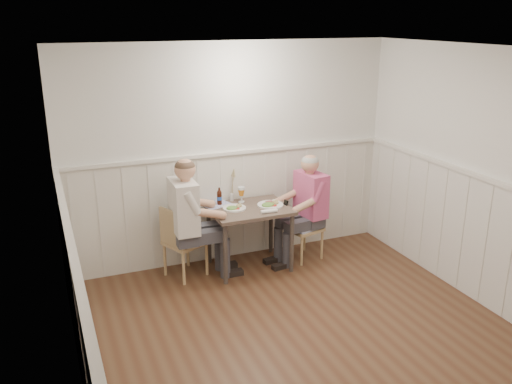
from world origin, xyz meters
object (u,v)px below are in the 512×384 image
man_in_pink (308,215)px  diner_cream (189,230)px  chair_left (181,240)px  beer_bottle (219,197)px  chair_right (307,224)px  grass_vase (232,186)px  dining_table (249,216)px

man_in_pink → diner_cream: (-1.49, -0.01, 0.04)m
chair_left → beer_bottle: beer_bottle is taller
chair_right → chair_left: (-1.56, 0.05, 0.02)m
grass_vase → chair_right: bearing=-19.9°
chair_right → diner_cream: (-1.49, -0.03, 0.17)m
dining_table → grass_vase: size_ratio=2.21×
chair_left → man_in_pink: bearing=-2.9°
diner_cream → grass_vase: bearing=28.5°
chair_right → dining_table: bearing=180.0°
man_in_pink → diner_cream: bearing=-179.6°
grass_vase → dining_table: bearing=-71.3°
dining_table → diner_cream: (-0.74, -0.04, -0.05)m
beer_bottle → grass_vase: 0.22m
dining_table → beer_bottle: (-0.29, 0.23, 0.19)m
dining_table → chair_left: chair_left is taller
chair_left → diner_cream: diner_cream is taller
chair_left → man_in_pink: (1.55, -0.08, 0.10)m
dining_table → man_in_pink: (0.75, -0.02, -0.09)m
dining_table → beer_bottle: bearing=142.0°
chair_right → man_in_pink: (-0.01, -0.02, 0.12)m
grass_vase → diner_cream: bearing=-151.5°
dining_table → beer_bottle: size_ratio=4.36×
man_in_pink → grass_vase: 0.99m
diner_cream → beer_bottle: bearing=30.0°
man_in_pink → chair_right: bearing=75.3°
grass_vase → man_in_pink: bearing=-21.5°
dining_table → man_in_pink: size_ratio=0.68×
chair_right → chair_left: chair_left is taller
man_in_pink → beer_bottle: size_ratio=6.38×
dining_table → diner_cream: 0.74m
man_in_pink → beer_bottle: bearing=166.4°
dining_table → diner_cream: diner_cream is taller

